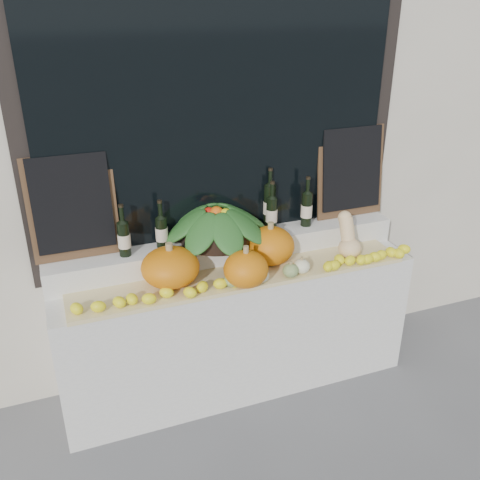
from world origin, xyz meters
The scene contains 18 objects.
storefront_facade centered at (0.00, 2.25, 2.25)m, with size 7.00×0.94×4.50m.
display_sill centered at (0.00, 1.52, 0.44)m, with size 2.30×0.55×0.88m, color silver.
rear_tier centered at (0.00, 1.68, 0.96)m, with size 2.30×0.25×0.16m, color silver.
straw_bedding centered at (0.00, 1.40, 0.89)m, with size 2.10×0.32×0.03m, color tan.
pumpkin_left centered at (-0.44, 1.44, 1.02)m, with size 0.34×0.34×0.23m, color orange.
pumpkin_right centered at (0.22, 1.49, 1.03)m, with size 0.31×0.31×0.24m, color orange.
pumpkin_center centered at (-0.03, 1.28, 1.01)m, with size 0.26×0.26×0.22m, color orange.
butternut_squash centered at (0.73, 1.40, 1.03)m, with size 0.15×0.21×0.29m.
decorative_gourds centered at (0.10, 1.29, 0.95)m, with size 0.56×0.13×0.14m.
lemon_heap centered at (0.00, 1.29, 0.94)m, with size 2.20×0.16×0.06m, color yellow, non-canonical shape.
produce_bowl centered at (-0.08, 1.66, 1.15)m, with size 0.71×0.71×0.24m.
wine_bottle_far_left centered at (-0.66, 1.65, 1.15)m, with size 0.08×0.08×0.33m.
wine_bottle_near_left centered at (-0.42, 1.69, 1.14)m, with size 0.08×0.08×0.31m.
wine_bottle_tall centered at (0.32, 1.74, 1.19)m, with size 0.08×0.08×0.41m.
wine_bottle_near_right centered at (0.31, 1.69, 1.16)m, with size 0.08×0.08×0.33m.
wine_bottle_far_right centered at (0.56, 1.67, 1.16)m, with size 0.08×0.08×0.34m.
chalkboard_left centered at (-0.92, 1.74, 1.36)m, with size 0.50×0.10×0.62m.
chalkboard_right centered at (0.92, 1.74, 1.36)m, with size 0.50×0.10×0.62m.
Camera 1 is at (-1.02, -1.27, 2.50)m, focal length 40.00 mm.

